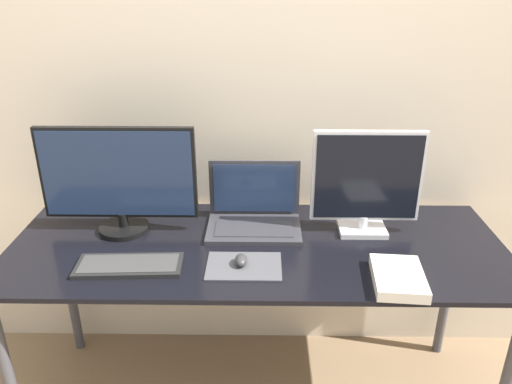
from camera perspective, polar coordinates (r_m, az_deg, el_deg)
wall_back at (r=2.05m, az=0.27°, el=12.28°), size 7.00×0.05×2.50m
desk at (r=1.89m, az=0.10°, el=-8.03°), size 1.82×0.69×0.74m
monitor_left at (r=1.92m, az=-15.44°, el=1.38°), size 0.58×0.19×0.41m
monitor_right at (r=1.89m, az=12.52°, el=1.08°), size 0.41×0.13×0.40m
laptop at (r=1.95m, az=-0.21°, el=-2.25°), size 0.36×0.24×0.25m
keyboard at (r=1.76m, az=-14.30°, el=-8.13°), size 0.36×0.16×0.02m
mousepad at (r=1.72m, az=-1.39°, el=-8.46°), size 0.26×0.18×0.00m
mouse at (r=1.71m, az=-1.71°, el=-7.79°), size 0.04×0.07×0.03m
book at (r=1.69m, az=15.95°, el=-9.39°), size 0.18×0.24×0.04m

